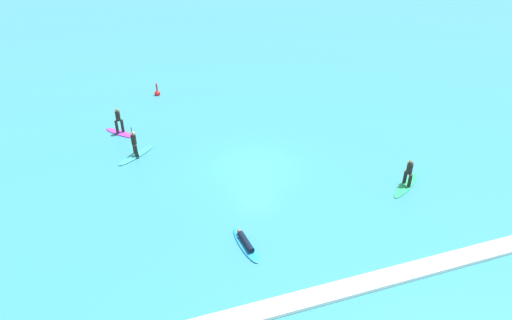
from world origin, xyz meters
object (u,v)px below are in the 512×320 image
at_px(surfer_on_blue_board, 245,243).
at_px(marker_buoy, 157,93).
at_px(surfer_on_teal_board, 135,150).
at_px(surfer_on_green_board, 407,179).
at_px(surfer_on_purple_board, 120,127).

xyz_separation_m(surfer_on_blue_board, marker_buoy, (-1.42, 19.02, 0.02)).
distance_m(surfer_on_teal_board, marker_buoy, 9.43).
height_order(surfer_on_blue_board, surfer_on_teal_board, surfer_on_teal_board).
bearing_deg(surfer_on_green_board, marker_buoy, -90.40).
relative_size(surfer_on_purple_board, surfer_on_teal_board, 0.90).
bearing_deg(surfer_on_blue_board, surfer_on_teal_board, 16.05).
height_order(surfer_on_blue_board, surfer_on_green_board, surfer_on_green_board).
relative_size(surfer_on_teal_board, surfer_on_green_board, 0.91).
height_order(surfer_on_green_board, marker_buoy, surfer_on_green_board).
bearing_deg(surfer_on_green_board, surfer_on_purple_board, -71.88).
bearing_deg(surfer_on_blue_board, surfer_on_purple_board, 13.56).
xyz_separation_m(surfer_on_blue_board, surfer_on_teal_board, (-4.03, 9.96, 0.27)).
bearing_deg(surfer_on_teal_board, surfer_on_green_board, 110.96).
xyz_separation_m(surfer_on_purple_board, marker_buoy, (3.29, 5.74, -0.35)).
relative_size(surfer_on_purple_board, surfer_on_blue_board, 0.87).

